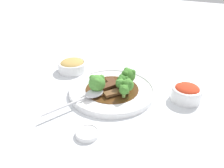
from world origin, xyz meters
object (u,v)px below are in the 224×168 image
object	(u,v)px
beef_strip_2	(112,82)
broccoli_floret_1	(120,83)
broccoli_floret_2	(123,80)
broccoli_floret_4	(128,85)
side_bowl_kimchi	(186,92)
broccoli_floret_0	(124,90)
sauce_dish	(87,133)
beef_strip_0	(106,86)
side_bowl_appetizer	(72,65)
beef_strip_1	(113,93)
serving_spoon	(90,95)
broccoli_floret_5	(128,75)
broccoli_floret_3	(97,83)
main_plate	(112,90)

from	to	relation	value
beef_strip_2	broccoli_floret_1	bearing A→B (deg)	149.27
broccoli_floret_2	broccoli_floret_1	bearing A→B (deg)	98.41
broccoli_floret_4	side_bowl_kimchi	world-z (taller)	broccoli_floret_4
broccoli_floret_0	sauce_dish	world-z (taller)	broccoli_floret_0
broccoli_floret_1	sauce_dish	bearing A→B (deg)	93.38
beef_strip_0	sauce_dish	size ratio (longest dim) A/B	0.90
side_bowl_appetizer	beef_strip_1	bearing A→B (deg)	156.83
serving_spoon	broccoli_floret_5	bearing A→B (deg)	-116.47
broccoli_floret_5	side_bowl_kimchi	xyz separation A→B (m)	(-0.20, -0.02, -0.02)
broccoli_floret_3	side_bowl_kimchi	xyz separation A→B (m)	(-0.26, -0.12, -0.02)
broccoli_floret_5	broccoli_floret_0	bearing A→B (deg)	106.68
beef_strip_1	broccoli_floret_4	size ratio (longest dim) A/B	1.22
main_plate	serving_spoon	world-z (taller)	serving_spoon
beef_strip_1	broccoli_floret_3	xyz separation A→B (m)	(0.05, 0.01, 0.03)
beef_strip_0	sauce_dish	distance (m)	0.22
side_bowl_kimchi	sauce_dish	xyz separation A→B (m)	(0.19, 0.29, -0.02)
broccoli_floret_1	broccoli_floret_2	size ratio (longest dim) A/B	0.96
beef_strip_2	sauce_dish	xyz separation A→B (m)	(-0.06, 0.24, -0.02)
broccoli_floret_4	side_bowl_kimchi	xyz separation A→B (m)	(-0.17, -0.09, -0.02)
main_plate	side_bowl_appetizer	bearing A→B (deg)	-17.55
beef_strip_1	serving_spoon	size ratio (longest dim) A/B	0.30
broccoli_floret_0	serving_spoon	xyz separation A→B (m)	(0.10, 0.05, -0.02)
beef_strip_1	broccoli_floret_5	world-z (taller)	broccoli_floret_5
beef_strip_2	side_bowl_kimchi	size ratio (longest dim) A/B	0.63
main_plate	sauce_dish	size ratio (longest dim) A/B	4.64
broccoli_floret_3	broccoli_floret_4	xyz separation A→B (m)	(-0.09, -0.04, -0.00)
broccoli_floret_0	side_bowl_appetizer	size ratio (longest dim) A/B	0.37
broccoli_floret_3	sauce_dish	xyz separation A→B (m)	(-0.08, 0.17, -0.05)
side_bowl_kimchi	broccoli_floret_5	bearing A→B (deg)	6.67
broccoli_floret_1	sauce_dish	world-z (taller)	broccoli_floret_1
serving_spoon	side_bowl_appetizer	distance (m)	0.24
broccoli_floret_1	broccoli_floret_2	xyz separation A→B (m)	(0.00, -0.02, -0.00)
broccoli_floret_3	side_bowl_kimchi	world-z (taller)	broccoli_floret_3
beef_strip_2	broccoli_floret_0	bearing A→B (deg)	141.62
broccoli_floret_0	broccoli_floret_5	distance (m)	0.09
broccoli_floret_4	serving_spoon	world-z (taller)	broccoli_floret_4
broccoli_floret_2	side_bowl_appetizer	bearing A→B (deg)	-10.70
broccoli_floret_4	side_bowl_appetizer	xyz separation A→B (m)	(0.29, -0.08, -0.03)
broccoli_floret_4	side_bowl_kimchi	distance (m)	0.19
main_plate	side_bowl_appetizer	world-z (taller)	side_bowl_appetizer
sauce_dish	side_bowl_appetizer	bearing A→B (deg)	-46.75
broccoli_floret_3	beef_strip_0	bearing A→B (deg)	-112.20
main_plate	broccoli_floret_0	distance (m)	0.08
side_bowl_appetizer	broccoli_floret_4	bearing A→B (deg)	164.87
main_plate	beef_strip_2	bearing A→B (deg)	-60.25
broccoli_floret_3	broccoli_floret_2	bearing A→B (deg)	-131.57
broccoli_floret_2	sauce_dish	xyz separation A→B (m)	(-0.02, 0.24, -0.04)
beef_strip_2	serving_spoon	distance (m)	0.11
serving_spoon	broccoli_floret_3	bearing A→B (deg)	-94.22
beef_strip_1	beef_strip_2	xyz separation A→B (m)	(0.04, -0.06, -0.00)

